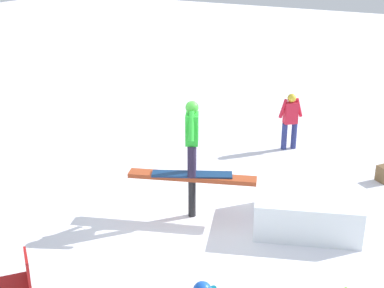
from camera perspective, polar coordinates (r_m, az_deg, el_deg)
The scene contains 7 objects.
ground_plane at distance 10.00m, azimuth 0.00°, elevation -7.64°, with size 60.00×60.00×0.00m, color white.
rail_feature at distance 9.69m, azimuth 0.00°, elevation -4.03°, with size 2.27×1.10×0.83m.
snow_kicker_ramp at distance 9.78m, azimuth 12.10°, elevation -6.70°, with size 1.80×1.50×0.66m, color white.
main_rider_on_rail at distance 9.36m, azimuth 0.00°, elevation 0.53°, with size 1.41×0.92×1.39m.
bystander_red at distance 12.98m, azimuth 10.44°, elevation 2.71°, with size 0.50×0.47×1.38m.
folding_chair at distance 7.85m, azimuth -18.05°, elevation -14.23°, with size 0.62×0.62×0.88m.
backpack_on_snow at distance 11.95m, azimuth 19.81°, elevation -3.05°, with size 0.30×0.22×0.34m, color brown.
Camera 1 is at (-4.40, 7.56, 4.85)m, focal length 50.00 mm.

